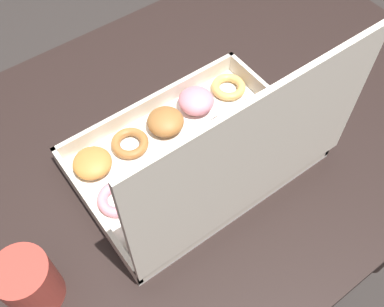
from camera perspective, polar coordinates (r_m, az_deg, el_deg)
ground_plane at (r=1.47m, az=-2.92°, el=-17.74°), size 8.00×8.00×0.00m
dining_table at (r=0.86m, az=-4.74°, el=-5.19°), size 1.28×0.71×0.77m
donut_box at (r=0.71m, az=1.44°, el=0.09°), size 0.38×0.27×0.29m
coffee_mug at (r=0.66m, az=-20.01°, el=-15.11°), size 0.08×0.08×0.10m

